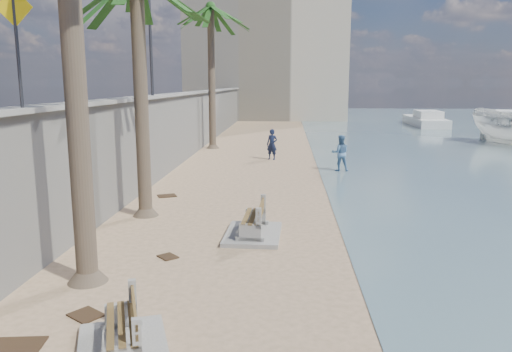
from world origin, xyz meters
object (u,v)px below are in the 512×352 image
object	(u,v)px
bench_far	(253,222)
palm_back	(211,9)
yacht_near	(506,122)
yacht_far	(425,122)
bench_near	(122,333)
person_a	(272,142)
person_b	(340,151)

from	to	relation	value
bench_far	palm_back	distance (m)	20.54
yacht_near	yacht_far	bearing A→B (deg)	119.39
bench_near	yacht_near	distance (m)	50.25
bench_near	yacht_far	distance (m)	46.34
person_a	yacht_near	distance (m)	32.89
person_b	bench_far	bearing A→B (deg)	68.88
yacht_near	person_b	bearing A→B (deg)	170.17
bench_far	yacht_near	size ratio (longest dim) A/B	0.22
person_b	yacht_near	xyz separation A→B (m)	(19.16, 27.37, -0.60)
yacht_near	person_a	bearing A→B (deg)	161.99
person_b	bench_near	bearing A→B (deg)	70.17
bench_near	person_a	xyz separation A→B (m)	(1.68, 20.07, 0.59)
bench_far	palm_back	bearing A→B (deg)	101.76
bench_near	palm_back	size ratio (longest dim) A/B	0.24
bench_far	palm_back	size ratio (longest dim) A/B	0.23
yacht_near	yacht_far	world-z (taller)	same
bench_far	yacht_near	distance (m)	44.12
person_a	yacht_near	size ratio (longest dim) A/B	0.19
person_a	person_b	xyz separation A→B (m)	(3.34, -3.39, -0.00)
bench_near	person_b	size ratio (longest dim) A/B	1.22
bench_far	palm_back	world-z (taller)	palm_back
bench_far	yacht_far	xyz separation A→B (m)	(14.50, 37.30, -0.04)
person_a	yacht_far	size ratio (longest dim) A/B	0.20
palm_back	person_b	world-z (taller)	palm_back
bench_near	palm_back	world-z (taller)	palm_back
bench_far	person_b	xyz separation A→B (m)	(3.42, 10.53, 0.55)
person_b	yacht_far	bearing A→B (deg)	-115.60
yacht_near	yacht_far	size ratio (longest dim) A/B	1.05
bench_near	palm_back	xyz separation A→B (m)	(-2.25, 24.61, 8.18)
bench_far	person_a	size ratio (longest dim) A/B	1.16
person_a	yacht_far	distance (m)	27.48
bench_near	yacht_far	bearing A→B (deg)	69.68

